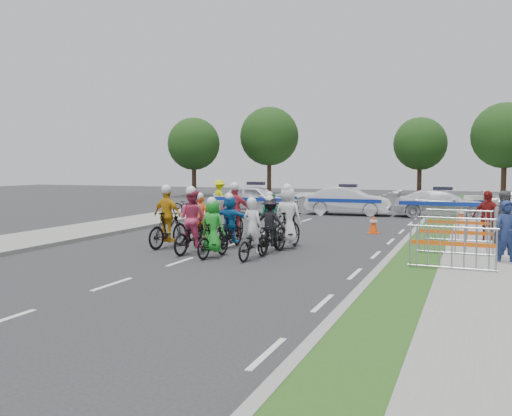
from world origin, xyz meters
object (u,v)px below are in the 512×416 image
at_px(rider_2, 193,228).
at_px(cone_1, 460,215).
at_px(rider_1, 213,234).
at_px(tree_0, 194,144).
at_px(rider_7, 288,223).
at_px(tree_3, 269,136).
at_px(rider_8, 270,223).
at_px(police_car_2, 443,204).
at_px(spectator_1, 506,222).
at_px(rider_5, 230,224).
at_px(rider_9, 236,219).
at_px(police_car_1, 348,201).
at_px(barrier_2, 458,227).
at_px(barrier_1, 455,238).
at_px(barrier_0, 452,250).
at_px(parked_bike, 187,206).
at_px(tree_1, 505,136).
at_px(rider_6, 201,228).
at_px(police_car_0, 256,200).
at_px(spectator_2, 487,218).
at_px(rider_4, 270,230).
at_px(rider_3, 168,224).
at_px(cone_0, 373,224).
at_px(spectator_0, 507,234).
at_px(tree_4, 420,144).
at_px(rider_0, 253,239).

bearing_deg(rider_2, cone_1, -114.07).
relative_size(rider_1, tree_0, 0.27).
distance_m(rider_7, tree_3, 30.97).
bearing_deg(rider_8, police_car_2, -104.41).
bearing_deg(spectator_1, rider_5, -171.31).
height_order(rider_8, rider_9, rider_9).
distance_m(police_car_1, barrier_2, 10.98).
bearing_deg(rider_9, rider_7, 147.08).
height_order(barrier_1, tree_0, tree_0).
distance_m(barrier_0, parked_bike, 17.22).
xyz_separation_m(police_car_1, cone_1, (5.42, -2.09, -0.36)).
xyz_separation_m(cone_1, tree_3, (-15.58, 18.59, 4.55)).
distance_m(parked_bike, tree_1, 23.80).
distance_m(rider_2, tree_1, 30.30).
bearing_deg(rider_8, cone_1, -113.41).
xyz_separation_m(rider_7, police_car_1, (-0.73, 12.21, -0.06)).
bearing_deg(rider_6, barrier_0, 153.73).
bearing_deg(police_car_0, police_car_2, -78.15).
bearing_deg(rider_6, spectator_1, -178.47).
xyz_separation_m(rider_6, spectator_2, (8.45, 3.35, 0.31)).
distance_m(barrier_1, cone_1, 10.22).
xyz_separation_m(rider_8, spectator_1, (7.09, 0.46, 0.27)).
xyz_separation_m(rider_2, tree_1, (9.38, 28.56, 3.82)).
bearing_deg(barrier_2, rider_9, -166.06).
distance_m(rider_7, cone_1, 11.16).
relative_size(rider_4, spectator_2, 0.96).
distance_m(rider_3, police_car_1, 13.65).
bearing_deg(spectator_1, cone_1, 94.19).
xyz_separation_m(barrier_1, cone_0, (-3.02, 4.88, -0.22)).
distance_m(rider_5, spectator_0, 7.79).
height_order(rider_8, tree_0, tree_0).
xyz_separation_m(rider_2, police_car_0, (-2.87, 12.53, 0.04)).
distance_m(police_car_0, police_car_1, 4.67).
height_order(rider_3, police_car_0, rider_3).
height_order(cone_0, tree_4, tree_4).
distance_m(rider_2, rider_6, 1.68).
distance_m(rider_7, tree_1, 27.88).
distance_m(rider_2, barrier_1, 7.30).
bearing_deg(rider_3, tree_1, -102.02).
relative_size(rider_0, tree_1, 0.25).
height_order(police_car_0, barrier_0, police_car_0).
bearing_deg(spectator_2, police_car_0, 177.12).
xyz_separation_m(rider_2, tree_3, (-8.62, 30.56, 4.17)).
relative_size(rider_0, barrier_1, 0.85).
bearing_deg(parked_bike, tree_0, 36.13).
bearing_deg(rider_2, tree_3, -68.12).
bearing_deg(rider_5, rider_4, 166.22).
xyz_separation_m(rider_5, barrier_2, (6.53, 3.15, -0.16)).
distance_m(spectator_0, barrier_2, 4.01).
height_order(rider_8, police_car_1, rider_8).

